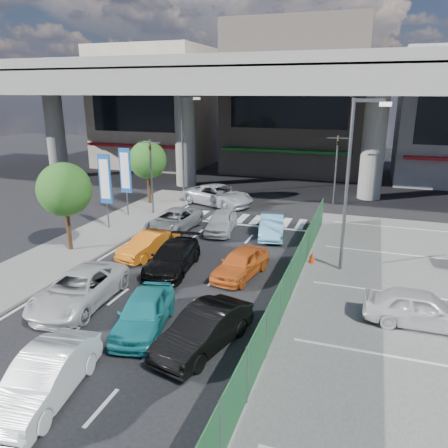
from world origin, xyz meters
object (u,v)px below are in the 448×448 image
(wagon_silver_front_left, at_px, (173,221))
(hatch_white_back_mid, at_px, (45,377))
(taxi_orange_right, at_px, (241,263))
(crossing_wagon_silver, at_px, (218,195))
(tree_near, at_px, (64,190))
(taxi_orange_left, at_px, (149,245))
(street_lamp_left, at_px, (184,137))
(sedan_black_mid, at_px, (173,257))
(traffic_light_right, at_px, (337,153))
(traffic_cone, at_px, (312,257))
(signboard_near, at_px, (105,181))
(street_lamp_right, at_px, (352,172))
(signboard_far, at_px, (125,173))
(sedan_white_mid_left, at_px, (79,289))
(sedan_white_front_mid, at_px, (221,222))
(taxi_teal_mid, at_px, (144,312))
(parked_sedan_white, at_px, (421,308))
(kei_truck_front_right, at_px, (272,226))
(tree_far, at_px, (148,160))
(hatch_black_mid_right, at_px, (204,330))
(traffic_light_left, at_px, (151,158))

(wagon_silver_front_left, bearing_deg, hatch_white_back_mid, -74.24)
(taxi_orange_right, xyz_separation_m, crossing_wagon_silver, (-5.40, 12.22, 0.13))
(wagon_silver_front_left, bearing_deg, tree_near, -122.66)
(taxi_orange_left, bearing_deg, street_lamp_left, 119.22)
(sedan_black_mid, bearing_deg, traffic_light_right, 62.77)
(traffic_cone, bearing_deg, signboard_near, 172.55)
(traffic_light_right, height_order, signboard_near, traffic_light_right)
(street_lamp_right, distance_m, wagon_silver_front_left, 11.62)
(signboard_far, distance_m, traffic_cone, 14.26)
(street_lamp_left, distance_m, sedan_white_mid_left, 19.85)
(sedan_black_mid, bearing_deg, street_lamp_left, 105.42)
(sedan_white_mid_left, height_order, crossing_wagon_silver, crossing_wagon_silver)
(hatch_white_back_mid, relative_size, sedan_white_front_mid, 1.09)
(street_lamp_left, xyz_separation_m, crossing_wagon_silver, (3.59, -2.05, -4.00))
(taxi_teal_mid, distance_m, sedan_white_front_mid, 11.77)
(taxi_teal_mid, bearing_deg, street_lamp_right, 38.49)
(tree_near, distance_m, sedan_black_mid, 6.97)
(hatch_white_back_mid, distance_m, sedan_white_front_mid, 15.93)
(tree_near, height_order, parked_sedan_white, tree_near)
(kei_truck_front_right, bearing_deg, tree_far, 145.55)
(sedan_white_mid_left, distance_m, wagon_silver_front_left, 10.15)
(taxi_teal_mid, xyz_separation_m, parked_sedan_white, (9.41, 3.40, 0.05))
(hatch_black_mid_right, bearing_deg, signboard_near, 149.27)
(signboard_far, xyz_separation_m, sedan_white_mid_left, (4.93, -12.08, -2.37))
(signboard_far, xyz_separation_m, hatch_white_back_mid, (7.54, -17.15, -2.37))
(traffic_light_left, distance_m, taxi_teal_mid, 15.91)
(street_lamp_left, xyz_separation_m, tree_far, (-1.47, -3.50, -1.38))
(taxi_orange_right, relative_size, parked_sedan_white, 0.96)
(traffic_light_left, distance_m, traffic_cone, 13.57)
(tree_far, distance_m, sedan_black_mid, 13.53)
(sedan_white_mid_left, bearing_deg, street_lamp_right, 31.26)
(sedan_white_mid_left, bearing_deg, taxi_teal_mid, -18.86)
(hatch_black_mid_right, distance_m, traffic_cone, 9.03)
(sedan_white_mid_left, xyz_separation_m, wagon_silver_front_left, (-0.58, 10.14, -0.04))
(sedan_black_mid, relative_size, crossing_wagon_silver, 0.81)
(sedan_white_mid_left, relative_size, kei_truck_front_right, 1.27)
(street_lamp_right, relative_size, crossing_wagon_silver, 1.44)
(street_lamp_right, distance_m, taxi_orange_right, 6.52)
(signboard_near, xyz_separation_m, wagon_silver_front_left, (3.95, 1.06, -2.41))
(signboard_near, bearing_deg, crossing_wagon_silver, 60.72)
(taxi_teal_mid, height_order, taxi_orange_left, taxi_teal_mid)
(kei_truck_front_right, relative_size, crossing_wagon_silver, 0.70)
(traffic_light_right, height_order, crossing_wagon_silver, traffic_light_right)
(hatch_black_mid_right, relative_size, crossing_wagon_silver, 0.75)
(signboard_near, relative_size, taxi_orange_left, 1.25)
(street_lamp_right, xyz_separation_m, parked_sedan_white, (2.97, -4.56, -4.03))
(taxi_orange_left, xyz_separation_m, sedan_black_mid, (2.00, -1.36, 0.04))
(street_lamp_right, xyz_separation_m, taxi_orange_right, (-4.51, -2.27, -4.12))
(traffic_light_right, relative_size, parked_sedan_white, 1.31)
(traffic_light_right, height_order, taxi_orange_left, traffic_light_right)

